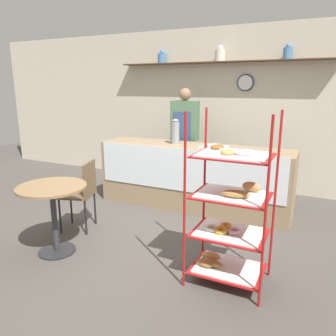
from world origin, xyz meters
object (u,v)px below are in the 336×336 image
object	(u,v)px
coffee_carafe	(175,132)
person_worker	(185,138)
donut_tray_counter	(213,146)
cafe_table	(53,203)
pastry_rack	(229,213)
cafe_chair	(83,189)

from	to	relation	value
coffee_carafe	person_worker	bearing A→B (deg)	97.46
coffee_carafe	donut_tray_counter	xyz separation A→B (m)	(0.59, -0.05, -0.16)
donut_tray_counter	person_worker	bearing A→B (deg)	139.81
person_worker	cafe_table	world-z (taller)	person_worker
pastry_rack	cafe_table	world-z (taller)	pastry_rack
pastry_rack	cafe_chair	size ratio (longest dim) A/B	1.80
cafe_table	cafe_chair	world-z (taller)	cafe_chair
person_worker	donut_tray_counter	distance (m)	0.86
donut_tray_counter	cafe_table	bearing A→B (deg)	-120.95
pastry_rack	person_worker	size ratio (longest dim) A/B	0.91
pastry_rack	cafe_chair	xyz separation A→B (m)	(-1.91, 0.33, -0.14)
pastry_rack	coffee_carafe	distance (m)	2.12
person_worker	coffee_carafe	world-z (taller)	person_worker
pastry_rack	person_worker	world-z (taller)	person_worker
cafe_chair	donut_tray_counter	size ratio (longest dim) A/B	2.39
cafe_table	donut_tray_counter	xyz separation A→B (m)	(1.12, 1.87, 0.38)
pastry_rack	person_worker	bearing A→B (deg)	121.81
pastry_rack	coffee_carafe	size ratio (longest dim) A/B	4.32
person_worker	cafe_chair	xyz separation A→B (m)	(-0.57, -1.82, -0.41)
pastry_rack	coffee_carafe	bearing A→B (deg)	127.63
cafe_chair	person_worker	bearing A→B (deg)	144.42
cafe_chair	coffee_carafe	size ratio (longest dim) A/B	2.40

